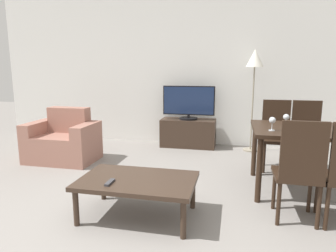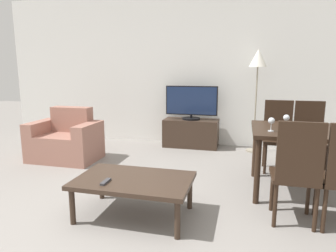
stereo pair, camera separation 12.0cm
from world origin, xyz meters
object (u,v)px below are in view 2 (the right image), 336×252
at_px(tv, 191,103).
at_px(floor_lamp, 258,65).
at_px(armchair, 66,141).
at_px(tv_stand, 191,133).
at_px(dining_chair_far_left, 278,133).
at_px(dining_table, 305,137).
at_px(dining_chair_near, 297,170).
at_px(dining_chair_far, 309,134).
at_px(coffee_table, 134,182).
at_px(wine_glass_right, 271,122).
at_px(remote_primary, 106,182).
at_px(wine_glass_left, 286,119).

xyz_separation_m(tv, floor_lamp, (1.07, -0.05, 0.64)).
bearing_deg(armchair, tv, 35.92).
bearing_deg(tv_stand, dining_chair_far_left, -34.23).
distance_m(dining_table, dining_chair_near, 0.81).
height_order(armchair, dining_chair_far, dining_chair_far).
height_order(tv_stand, coffee_table, tv_stand).
bearing_deg(dining_chair_far_left, tv, 145.84).
height_order(tv, dining_chair_near, tv).
xyz_separation_m(dining_chair_far, wine_glass_right, (-0.57, -0.99, 0.31)).
distance_m(tv_stand, dining_table, 2.33).
bearing_deg(remote_primary, dining_chair_far_left, 49.80).
bearing_deg(wine_glass_left, floor_lamp, 99.70).
bearing_deg(dining_table, wine_glass_right, -150.49).
height_order(dining_table, wine_glass_left, wine_glass_left).
xyz_separation_m(wine_glass_left, wine_glass_right, (-0.18, -0.25, 0.00)).
distance_m(tv_stand, dining_chair_near, 2.84).
relative_size(dining_table, dining_chair_far, 1.18).
height_order(coffee_table, wine_glass_right, wine_glass_right).
xyz_separation_m(coffee_table, dining_table, (1.61, 0.97, 0.30)).
bearing_deg(dining_chair_far_left, dining_chair_far, 0.00).
relative_size(tv, remote_primary, 6.03).
bearing_deg(tv, dining_chair_far, -27.80).
xyz_separation_m(floor_lamp, remote_primary, (-1.34, -2.78, -1.04)).
relative_size(remote_primary, wine_glass_right, 1.03).
xyz_separation_m(armchair, remote_primary, (1.44, -1.60, 0.09)).
height_order(armchair, dining_table, armchair).
distance_m(dining_chair_near, floor_lamp, 2.61).
bearing_deg(floor_lamp, wine_glass_left, -80.30).
bearing_deg(wine_glass_right, dining_chair_far, 60.17).
bearing_deg(dining_chair_far_left, armchair, -174.11).
xyz_separation_m(armchair, coffee_table, (1.64, -1.44, 0.04)).
relative_size(armchair, dining_table, 0.89).
bearing_deg(armchair, remote_primary, -48.05).
xyz_separation_m(armchair, dining_chair_near, (3.06, -1.25, 0.22)).
relative_size(tv, dining_chair_far, 0.96).
xyz_separation_m(dining_table, remote_primary, (-1.81, -1.13, -0.25)).
distance_m(tv_stand, coffee_table, 2.67).
distance_m(dining_table, floor_lamp, 1.89).
bearing_deg(wine_glass_right, floor_lamp, 93.04).
relative_size(dining_chair_near, wine_glass_left, 6.47).
xyz_separation_m(dining_chair_near, floor_lamp, (-0.28, 2.43, 0.91)).
relative_size(tv, wine_glass_right, 6.20).
relative_size(coffee_table, dining_chair_near, 1.12).
relative_size(dining_table, dining_chair_far_left, 1.18).
distance_m(dining_chair_near, remote_primary, 1.66).
height_order(dining_chair_far, wine_glass_left, dining_chair_far).
height_order(floor_lamp, remote_primary, floor_lamp).
relative_size(tv, dining_chair_near, 0.96).
height_order(dining_chair_near, dining_chair_far_left, same).
bearing_deg(coffee_table, dining_chair_far, 44.12).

